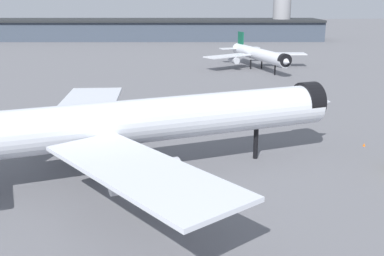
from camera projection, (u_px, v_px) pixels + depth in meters
name	position (u px, v px, depth m)	size (l,w,h in m)	color
ground	(140.00, 183.00, 64.80)	(900.00, 900.00, 0.00)	slate
airliner_near_gate	(136.00, 122.00, 65.37)	(65.63, 58.51, 18.26)	silver
airliner_far_taxiway	(259.00, 55.00, 161.65)	(38.25, 42.76, 11.98)	silver
terminal_building	(135.00, 29.00, 269.19)	(222.74, 41.90, 23.00)	#3D4756
traffic_cone_wingtip	(364.00, 145.00, 80.44)	(0.45, 0.45, 0.56)	#F2600C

